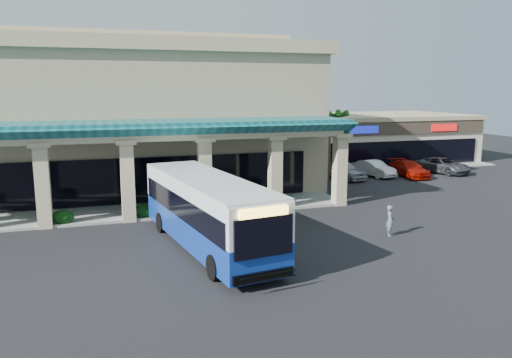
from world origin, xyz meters
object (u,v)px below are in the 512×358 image
object	(u,v)px
car_red	(409,169)
pedestrian	(390,221)
car_silver	(343,170)
car_gray	(443,165)
transit_bus	(207,213)
car_white	(374,168)

from	to	relation	value
car_red	pedestrian	bearing A→B (deg)	-122.61
car_silver	car_gray	size ratio (longest dim) A/B	0.91
car_silver	car_gray	bearing A→B (deg)	-13.64
transit_bus	car_red	size ratio (longest dim) A/B	2.55
transit_bus	car_red	distance (m)	25.40
car_red	car_white	bearing A→B (deg)	164.71
car_silver	car_red	bearing A→B (deg)	-20.08
car_gray	pedestrian	bearing A→B (deg)	-150.02
car_gray	car_red	bearing A→B (deg)	174.36
transit_bus	car_gray	distance (m)	29.18
pedestrian	car_gray	size ratio (longest dim) A/B	0.32
transit_bus	car_silver	bearing A→B (deg)	36.08
car_white	car_gray	world-z (taller)	car_gray
car_silver	car_white	bearing A→B (deg)	-7.01
pedestrian	car_silver	size ratio (longest dim) A/B	0.35
transit_bus	car_gray	xyz separation A→B (m)	(25.12, 14.81, -1.01)
pedestrian	car_red	world-z (taller)	pedestrian
transit_bus	car_silver	xyz separation A→B (m)	(15.00, 14.81, -0.93)
transit_bus	car_gray	bearing A→B (deg)	21.96
transit_bus	car_white	world-z (taller)	transit_bus
car_red	car_silver	bearing A→B (deg)	178.52
car_white	pedestrian	bearing A→B (deg)	-131.52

